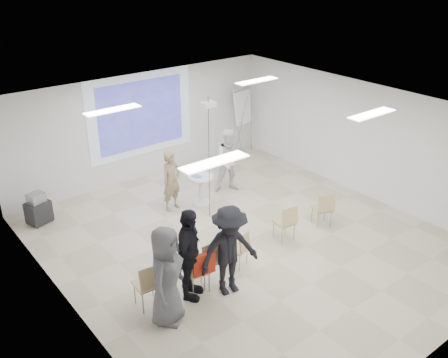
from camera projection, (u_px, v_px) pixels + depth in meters
floor at (246, 243)px, 11.31m from camera, size 8.00×9.00×0.10m
ceiling at (249, 111)px, 9.99m from camera, size 8.00×9.00×0.10m
wall_back at (141, 126)px, 13.89m from camera, size 8.00×0.10×3.00m
wall_left at (64, 244)px, 8.38m from camera, size 0.10×9.00×3.00m
wall_right at (366, 140)px, 12.92m from camera, size 0.10×9.00×3.00m
projection_halo at (141, 115)px, 13.69m from camera, size 3.20×0.01×2.30m
projection_image at (141, 115)px, 13.68m from camera, size 2.60×0.01×1.90m
pedestal_table at (201, 188)px, 12.73m from camera, size 0.75×0.75×0.80m
player_left at (171, 177)px, 12.31m from camera, size 0.71×0.55×1.76m
player_right at (230, 157)px, 13.23m from camera, size 1.16×1.08×1.92m
controller_left at (171, 162)px, 12.47m from camera, size 0.06×0.11×0.04m
controller_right at (219, 144)px, 13.17m from camera, size 0.08×0.12×0.04m
chair_far_left at (149, 282)px, 8.97m from camera, size 0.49×0.52×0.96m
chair_left_mid at (199, 269)px, 9.39m from camera, size 0.49×0.51×0.90m
chair_left_inner at (209, 259)px, 9.59m from camera, size 0.48×0.52×1.01m
chair_center at (240, 247)px, 10.20m from camera, size 0.48×0.50×0.79m
chair_right_inner at (286, 220)px, 11.08m from camera, size 0.47×0.50×0.88m
chair_right_far at (324, 207)px, 11.65m from camera, size 0.55×0.57×0.88m
red_jacket at (203, 264)px, 9.21m from camera, size 0.46×0.17×0.43m
laptop at (205, 259)px, 9.69m from camera, size 0.37×0.28×0.03m
audience_left at (189, 249)px, 9.05m from camera, size 1.43×1.35×2.12m
audience_mid at (229, 245)px, 9.21m from camera, size 1.45×0.95×2.07m
audience_outer at (166, 270)px, 8.49m from camera, size 1.21×1.16×2.08m
flipchart_easel at (243, 107)px, 15.31m from camera, size 0.91×0.70×2.14m
av_cart at (38, 209)px, 11.88m from camera, size 0.62×0.55×0.78m
ceiling_projector at (209, 110)px, 11.26m from camera, size 0.30×0.25×3.00m
fluor_panel_nw at (113, 110)px, 10.33m from camera, size 1.20×0.30×0.02m
fluor_panel_ne at (257, 81)px, 12.57m from camera, size 1.20×0.30×0.02m
fluor_panel_sw at (215, 162)px, 7.84m from camera, size 1.20×0.30×0.02m
fluor_panel_se at (372, 114)px, 10.08m from camera, size 1.20×0.30×0.02m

